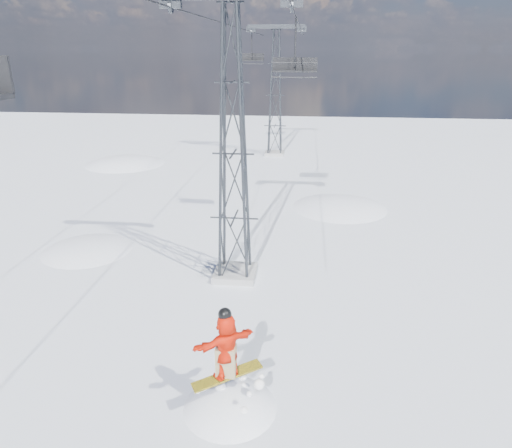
{
  "coord_description": "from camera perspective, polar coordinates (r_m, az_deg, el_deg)",
  "views": [
    {
      "loc": [
        3.65,
        -9.85,
        9.42
      ],
      "look_at": [
        2.14,
        4.17,
        4.0
      ],
      "focal_mm": 32.0,
      "sensor_mm": 36.0,
      "label": 1
    }
  ],
  "objects": [
    {
      "name": "ground",
      "position": [
        14.12,
        -11.29,
        -21.35
      ],
      "size": [
        120.0,
        120.0,
        0.0
      ],
      "primitive_type": "plane",
      "color": "white",
      "rests_on": "ground"
    },
    {
      "name": "snow_terrain",
      "position": [
        37.41,
        -7.84,
        -9.74
      ],
      "size": [
        39.0,
        37.0,
        22.0
      ],
      "color": "white",
      "rests_on": "ground"
    },
    {
      "name": "lift_tower_near",
      "position": [
        18.51,
        -2.88,
        8.66
      ],
      "size": [
        5.2,
        1.8,
        11.43
      ],
      "color": "#999999",
      "rests_on": "ground"
    },
    {
      "name": "lift_tower_far",
      "position": [
        43.13,
        2.44,
        15.74
      ],
      "size": [
        5.2,
        1.8,
        11.43
      ],
      "color": "#999999",
      "rests_on": "ground"
    },
    {
      "name": "haul_cables",
      "position": [
        29.53,
        0.67,
        23.79
      ],
      "size": [
        4.46,
        51.0,
        0.06
      ],
      "color": "black",
      "rests_on": "ground"
    },
    {
      "name": "lift_chair_mid",
      "position": [
        23.85,
        4.86,
        19.08
      ],
      "size": [
        2.22,
        0.64,
        2.76
      ],
      "color": "black",
      "rests_on": "ground"
    },
    {
      "name": "lift_chair_far",
      "position": [
        43.57,
        -0.52,
        20.06
      ],
      "size": [
        2.18,
        0.63,
        2.7
      ],
      "color": "black",
      "rests_on": "ground"
    }
  ]
}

